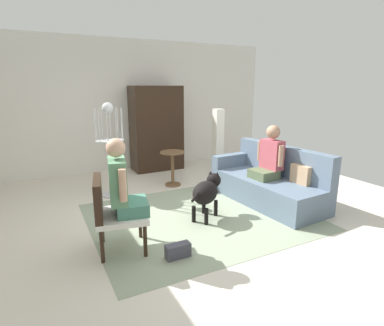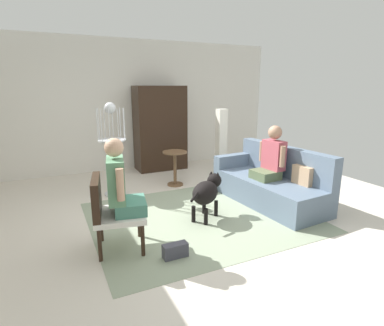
# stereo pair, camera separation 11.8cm
# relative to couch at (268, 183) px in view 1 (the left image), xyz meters

# --- Properties ---
(ground_plane) EXTENTS (7.36, 7.36, 0.00)m
(ground_plane) POSITION_rel_couch_xyz_m (-1.31, 0.01, -0.31)
(ground_plane) COLOR beige
(back_wall) EXTENTS (6.67, 0.12, 2.81)m
(back_wall) POSITION_rel_couch_xyz_m (-1.31, 3.14, 1.10)
(back_wall) COLOR silver
(back_wall) RESTS_ON ground
(area_rug) EXTENTS (3.00, 2.52, 0.01)m
(area_rug) POSITION_rel_couch_xyz_m (-1.30, -0.08, -0.30)
(area_rug) COLOR gray
(area_rug) RESTS_ON ground
(couch) EXTENTS (0.96, 1.98, 0.89)m
(couch) POSITION_rel_couch_xyz_m (0.00, 0.00, 0.00)
(couch) COLOR slate
(couch) RESTS_ON ground
(armchair) EXTENTS (0.65, 0.66, 0.87)m
(armchair) POSITION_rel_couch_xyz_m (-2.64, -0.45, 0.20)
(armchair) COLOR black
(armchair) RESTS_ON ground
(person_on_couch) EXTENTS (0.45, 0.53, 0.83)m
(person_on_couch) POSITION_rel_couch_xyz_m (-0.04, -0.03, 0.44)
(person_on_couch) COLOR #556444
(person_on_armchair) EXTENTS (0.48, 0.57, 0.85)m
(person_on_armchair) POSITION_rel_couch_xyz_m (-2.51, -0.48, 0.47)
(person_on_armchair) COLOR #417866
(round_end_table) EXTENTS (0.46, 0.46, 0.65)m
(round_end_table) POSITION_rel_couch_xyz_m (-1.07, 1.44, 0.10)
(round_end_table) COLOR brown
(round_end_table) RESTS_ON ground
(dog) EXTENTS (0.69, 0.55, 0.62)m
(dog) POSITION_rel_couch_xyz_m (-1.24, -0.14, 0.09)
(dog) COLOR black
(dog) RESTS_ON ground
(bird_cage_stand) EXTENTS (0.46, 0.46, 1.58)m
(bird_cage_stand) POSITION_rel_couch_xyz_m (-2.20, 1.40, 0.61)
(bird_cage_stand) COLOR silver
(bird_cage_stand) RESTS_ON ground
(column_lamp) EXTENTS (0.20, 0.20, 1.38)m
(column_lamp) POSITION_rel_couch_xyz_m (0.04, 1.63, 0.38)
(column_lamp) COLOR #4C4742
(column_lamp) RESTS_ON ground
(armoire_cabinet) EXTENTS (1.09, 0.56, 1.84)m
(armoire_cabinet) POSITION_rel_couch_xyz_m (-0.89, 2.73, 0.61)
(armoire_cabinet) COLOR black
(armoire_cabinet) RESTS_ON ground
(handbag) EXTENTS (0.28, 0.11, 0.16)m
(handbag) POSITION_rel_couch_xyz_m (-2.04, -0.93, -0.22)
(handbag) COLOR #3F3F4C
(handbag) RESTS_ON ground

